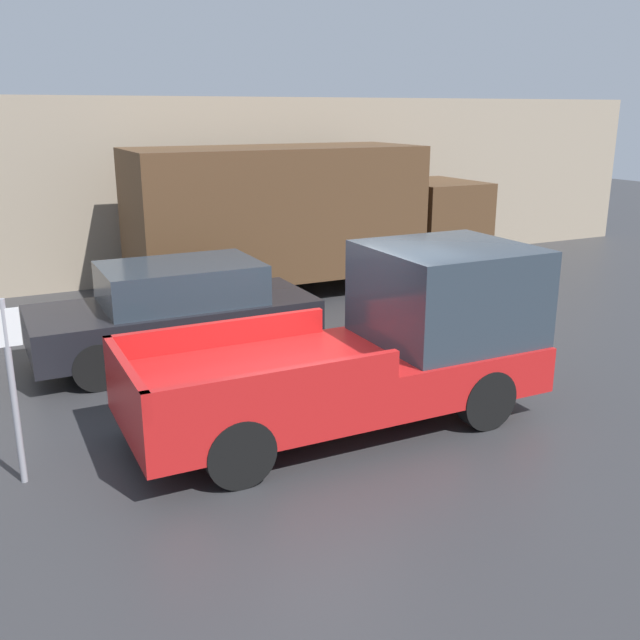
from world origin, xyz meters
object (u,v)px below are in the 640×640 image
Objects in this scene: pickup_truck at (379,343)px; delivery_truck at (304,214)px; car at (177,311)px; parking_sign at (12,381)px.

delivery_truck reaches higher than pickup_truck.
parking_sign is at bearing -129.04° from car.
parking_sign is (-2.59, -3.20, 0.37)m from car.
pickup_truck reaches higher than car.
pickup_truck is at bearing -2.36° from parking_sign.
delivery_truck reaches higher than parking_sign.
delivery_truck reaches higher than car.
car is (-1.73, 3.37, -0.21)m from pickup_truck.
delivery_truck is 9.07m from parking_sign.
delivery_truck is (2.02, 6.63, 0.69)m from pickup_truck.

